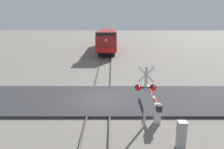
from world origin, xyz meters
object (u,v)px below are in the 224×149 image
object	(u,v)px
locomotive	(108,39)
crossing_gate	(156,106)
utility_cabinet	(182,135)
crossing_signal	(146,91)

from	to	relation	value
locomotive	crossing_gate	xyz separation A→B (m)	(3.56, -27.37, -1.26)
crossing_gate	utility_cabinet	bearing A→B (deg)	-78.91
crossing_gate	locomotive	bearing A→B (deg)	97.41
crossing_gate	utility_cabinet	size ratio (longest dim) A/B	3.75
locomotive	utility_cabinet	size ratio (longest dim) A/B	12.77
utility_cabinet	crossing_gate	bearing A→B (deg)	101.09
crossing_signal	utility_cabinet	distance (m)	2.97
crossing_signal	crossing_gate	bearing A→B (deg)	52.49
locomotive	crossing_signal	size ratio (longest dim) A/B	4.99
crossing_signal	crossing_gate	size ratio (longest dim) A/B	0.68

